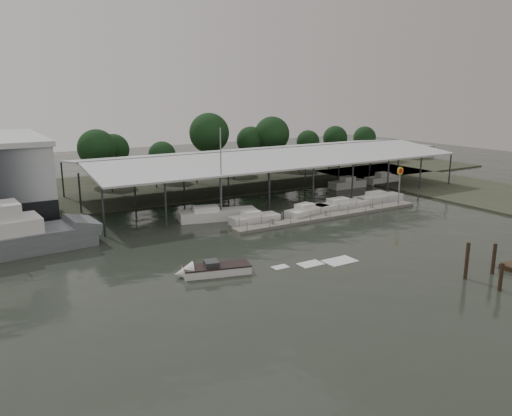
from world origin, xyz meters
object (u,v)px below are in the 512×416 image
shell_fuel_sign (400,179)px  speedboat_underway (210,270)px  grey_trawler (13,238)px  white_sailboat (217,214)px

shell_fuel_sign → speedboat_underway: (-34.16, -10.20, -3.53)m
shell_fuel_sign → grey_trawler: bearing=173.6°
shell_fuel_sign → white_sailboat: (-25.02, 6.66, -3.29)m
shell_fuel_sign → speedboat_underway: size_ratio=0.32×
white_sailboat → speedboat_underway: bearing=-105.0°
grey_trawler → shell_fuel_sign: bearing=-10.7°
grey_trawler → speedboat_underway: 21.11m
grey_trawler → speedboat_underway: grey_trawler is taller
grey_trawler → white_sailboat: size_ratio=1.43×
shell_fuel_sign → white_sailboat: bearing=165.1°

